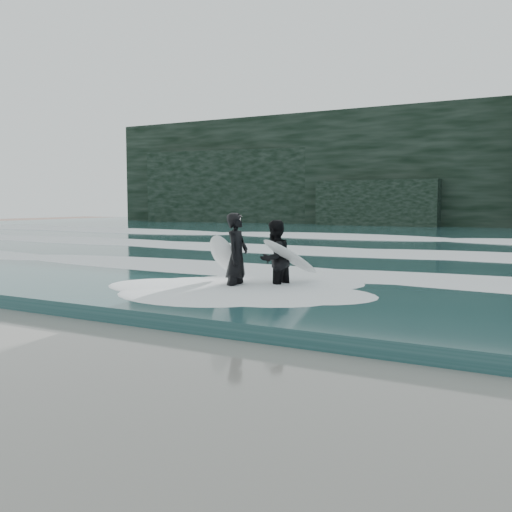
% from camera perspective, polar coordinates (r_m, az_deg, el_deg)
% --- Properties ---
extents(ground, '(120.00, 120.00, 0.00)m').
position_cam_1_polar(ground, '(7.81, -21.41, -11.57)').
color(ground, '#8A6051').
rests_on(ground, ground).
extents(sea, '(90.00, 52.00, 0.30)m').
position_cam_1_polar(sea, '(34.30, 18.96, 1.65)').
color(sea, '#214748').
rests_on(sea, ground).
extents(headland, '(70.00, 9.00, 10.00)m').
position_cam_1_polar(headland, '(51.15, 22.42, 8.12)').
color(headland, black).
rests_on(headland, ground).
extents(foam_near, '(60.00, 3.20, 0.20)m').
position_cam_1_polar(foam_near, '(15.02, 5.86, -1.61)').
color(foam_near, white).
rests_on(foam_near, sea).
extents(foam_mid, '(60.00, 4.00, 0.24)m').
position_cam_1_polar(foam_mid, '(21.61, 13.09, 0.48)').
color(foam_mid, white).
rests_on(foam_mid, sea).
extents(foam_far, '(60.00, 4.80, 0.30)m').
position_cam_1_polar(foam_far, '(30.35, 17.69, 1.81)').
color(foam_far, white).
rests_on(foam_far, sea).
extents(surfer_left, '(1.28, 1.87, 1.99)m').
position_cam_1_polar(surfer_left, '(12.94, -2.11, -0.04)').
color(surfer_left, black).
rests_on(surfer_left, ground).
extents(surfer_right, '(1.31, 2.04, 1.82)m').
position_cam_1_polar(surfer_right, '(13.14, 2.05, -0.31)').
color(surfer_right, black).
rests_on(surfer_right, ground).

